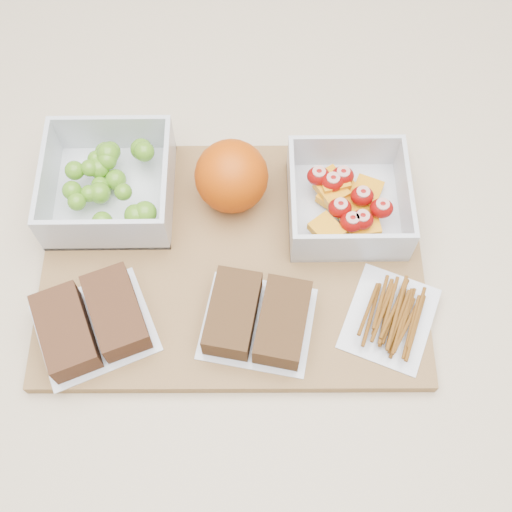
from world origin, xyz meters
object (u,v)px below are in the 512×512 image
object	(u,v)px
grape_container	(110,183)
pretzel_bag	(391,315)
cutting_board	(233,259)
fruit_container	(347,201)
orange	(231,176)
sandwich_bag_left	(91,322)
sandwich_bag_center	(258,318)

from	to	relation	value
grape_container	pretzel_bag	xyz separation A→B (m)	(0.30, -0.16, -0.01)
cutting_board	grape_container	size ratio (longest dim) A/B	2.97
fruit_container	orange	xyz separation A→B (m)	(-0.13, 0.02, 0.02)
sandwich_bag_left	pretzel_bag	bearing A→B (deg)	1.30
grape_container	sandwich_bag_left	world-z (taller)	grape_container
sandwich_bag_center	orange	bearing A→B (deg)	99.68
sandwich_bag_left	cutting_board	bearing A→B (deg)	30.04
cutting_board	grape_container	xyz separation A→B (m)	(-0.14, 0.08, 0.03)
cutting_board	sandwich_bag_center	xyz separation A→B (m)	(0.03, -0.08, 0.03)
orange	grape_container	bearing A→B (deg)	178.74
pretzel_bag	cutting_board	bearing A→B (deg)	155.31
fruit_container	pretzel_bag	size ratio (longest dim) A/B	1.01
grape_container	pretzel_bag	bearing A→B (deg)	-27.35
grape_container	sandwich_bag_left	bearing A→B (deg)	-92.21
cutting_board	sandwich_bag_center	distance (m)	0.09
cutting_board	orange	xyz separation A→B (m)	(-0.00, 0.08, 0.05)
grape_container	fruit_container	bearing A→B (deg)	-5.31
cutting_board	orange	size ratio (longest dim) A/B	5.08
grape_container	sandwich_bag_center	distance (m)	0.23
grape_container	fruit_container	size ratio (longest dim) A/B	1.07
sandwich_bag_left	pretzel_bag	xyz separation A→B (m)	(0.31, 0.01, -0.01)
sandwich_bag_center	fruit_container	bearing A→B (deg)	53.28
grape_container	sandwich_bag_center	bearing A→B (deg)	-44.47
pretzel_bag	orange	bearing A→B (deg)	137.20
cutting_board	pretzel_bag	xyz separation A→B (m)	(0.17, -0.08, 0.02)
grape_container	sandwich_bag_center	world-z (taller)	grape_container
fruit_container	grape_container	bearing A→B (deg)	174.69
grape_container	pretzel_bag	distance (m)	0.34
grape_container	sandwich_bag_left	xyz separation A→B (m)	(-0.01, -0.16, -0.01)
fruit_container	orange	bearing A→B (deg)	170.44
fruit_container	sandwich_bag_left	size ratio (longest dim) A/B	0.89
cutting_board	orange	world-z (taller)	orange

